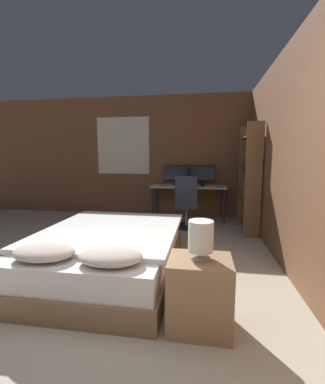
{
  "coord_description": "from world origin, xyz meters",
  "views": [
    {
      "loc": [
        0.82,
        -1.46,
        1.35
      ],
      "look_at": [
        0.13,
        2.82,
        0.75
      ],
      "focal_mm": 24.0,
      "sensor_mm": 36.0,
      "label": 1
    }
  ],
  "objects_px": {
    "monitor_right": "(202,174)",
    "keyboard": "(188,186)",
    "bed": "(109,252)",
    "bookshelf": "(250,175)",
    "monitor_left": "(176,174)",
    "office_chair": "(186,208)",
    "bedside_lamp": "(201,237)",
    "computer_mouse": "(202,186)",
    "nightstand": "(200,294)",
    "desk": "(188,190)"
  },
  "relations": [
    {
      "from": "office_chair",
      "to": "bookshelf",
      "type": "bearing_deg",
      "value": -5.05
    },
    {
      "from": "bedside_lamp",
      "to": "office_chair",
      "type": "height_order",
      "value": "office_chair"
    },
    {
      "from": "nightstand",
      "to": "computer_mouse",
      "type": "distance_m",
      "value": 3.41
    },
    {
      "from": "bed",
      "to": "bookshelf",
      "type": "relative_size",
      "value": 1.05
    },
    {
      "from": "bedside_lamp",
      "to": "monitor_right",
      "type": "height_order",
      "value": "monitor_right"
    },
    {
      "from": "bedside_lamp",
      "to": "monitor_right",
      "type": "relative_size",
      "value": 0.56
    },
    {
      "from": "bedside_lamp",
      "to": "computer_mouse",
      "type": "xyz_separation_m",
      "value": [
        -0.01,
        3.37,
        0.01
      ]
    },
    {
      "from": "office_chair",
      "to": "computer_mouse",
      "type": "bearing_deg",
      "value": 60.58
    },
    {
      "from": "desk",
      "to": "office_chair",
      "type": "relative_size",
      "value": 1.58
    },
    {
      "from": "monitor_right",
      "to": "bookshelf",
      "type": "xyz_separation_m",
      "value": [
        0.83,
        -0.99,
        0.06
      ]
    },
    {
      "from": "bed",
      "to": "nightstand",
      "type": "relative_size",
      "value": 3.52
    },
    {
      "from": "monitor_left",
      "to": "keyboard",
      "type": "bearing_deg",
      "value": -52.12
    },
    {
      "from": "bedside_lamp",
      "to": "keyboard",
      "type": "relative_size",
      "value": 0.73
    },
    {
      "from": "bed",
      "to": "keyboard",
      "type": "height_order",
      "value": "keyboard"
    },
    {
      "from": "computer_mouse",
      "to": "bedside_lamp",
      "type": "bearing_deg",
      "value": -89.9
    },
    {
      "from": "desk",
      "to": "monitor_left",
      "type": "xyz_separation_m",
      "value": [
        -0.29,
        0.19,
        0.33
      ]
    },
    {
      "from": "desk",
      "to": "nightstand",
      "type": "bearing_deg",
      "value": -85.14
    },
    {
      "from": "monitor_left",
      "to": "computer_mouse",
      "type": "height_order",
      "value": "monitor_left"
    },
    {
      "from": "nightstand",
      "to": "bookshelf",
      "type": "bearing_deg",
      "value": 73.46
    },
    {
      "from": "bed",
      "to": "monitor_left",
      "type": "bearing_deg",
      "value": 81.32
    },
    {
      "from": "monitor_left",
      "to": "monitor_right",
      "type": "bearing_deg",
      "value": 0.0
    },
    {
      "from": "nightstand",
      "to": "desk",
      "type": "bearing_deg",
      "value": 94.86
    },
    {
      "from": "computer_mouse",
      "to": "office_chair",
      "type": "height_order",
      "value": "office_chair"
    },
    {
      "from": "bed",
      "to": "office_chair",
      "type": "xyz_separation_m",
      "value": [
        0.75,
        2.08,
        0.13
      ]
    },
    {
      "from": "bed",
      "to": "office_chair",
      "type": "distance_m",
      "value": 2.21
    },
    {
      "from": "desk",
      "to": "office_chair",
      "type": "xyz_separation_m",
      "value": [
        0.01,
        -0.7,
        -0.25
      ]
    },
    {
      "from": "desk",
      "to": "office_chair",
      "type": "distance_m",
      "value": 0.74
    },
    {
      "from": "bed",
      "to": "office_chair",
      "type": "height_order",
      "value": "office_chair"
    },
    {
      "from": "nightstand",
      "to": "desk",
      "type": "distance_m",
      "value": 3.59
    },
    {
      "from": "desk",
      "to": "office_chair",
      "type": "bearing_deg",
      "value": -89.47
    },
    {
      "from": "monitor_left",
      "to": "keyboard",
      "type": "distance_m",
      "value": 0.53
    },
    {
      "from": "keyboard",
      "to": "office_chair",
      "type": "xyz_separation_m",
      "value": [
        0.01,
        -0.52,
        -0.35
      ]
    },
    {
      "from": "keyboard",
      "to": "office_chair",
      "type": "height_order",
      "value": "office_chair"
    },
    {
      "from": "monitor_right",
      "to": "office_chair",
      "type": "distance_m",
      "value": 1.1
    },
    {
      "from": "computer_mouse",
      "to": "monitor_left",
      "type": "bearing_deg",
      "value": 147.52
    },
    {
      "from": "bed",
      "to": "monitor_left",
      "type": "xyz_separation_m",
      "value": [
        0.45,
        2.97,
        0.71
      ]
    },
    {
      "from": "desk",
      "to": "keyboard",
      "type": "distance_m",
      "value": 0.21
    },
    {
      "from": "nightstand",
      "to": "monitor_right",
      "type": "bearing_deg",
      "value": 90.18
    },
    {
      "from": "nightstand",
      "to": "computer_mouse",
      "type": "height_order",
      "value": "computer_mouse"
    },
    {
      "from": "bed",
      "to": "monitor_left",
      "type": "relative_size",
      "value": 3.69
    },
    {
      "from": "monitor_left",
      "to": "bookshelf",
      "type": "distance_m",
      "value": 1.73
    },
    {
      "from": "bedside_lamp",
      "to": "bookshelf",
      "type": "distance_m",
      "value": 2.89
    },
    {
      "from": "bed",
      "to": "keyboard",
      "type": "xyz_separation_m",
      "value": [
        0.74,
        2.59,
        0.48
      ]
    },
    {
      "from": "monitor_left",
      "to": "office_chair",
      "type": "height_order",
      "value": "monitor_left"
    },
    {
      "from": "monitor_left",
      "to": "monitor_right",
      "type": "relative_size",
      "value": 1.0
    },
    {
      "from": "monitor_left",
      "to": "keyboard",
      "type": "xyz_separation_m",
      "value": [
        0.29,
        -0.37,
        -0.23
      ]
    },
    {
      "from": "nightstand",
      "to": "bookshelf",
      "type": "xyz_separation_m",
      "value": [
        0.82,
        2.76,
        0.75
      ]
    },
    {
      "from": "nightstand",
      "to": "computer_mouse",
      "type": "bearing_deg",
      "value": 90.1
    },
    {
      "from": "bed",
      "to": "computer_mouse",
      "type": "distance_m",
      "value": 2.84
    },
    {
      "from": "monitor_right",
      "to": "keyboard",
      "type": "relative_size",
      "value": 1.31
    }
  ]
}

